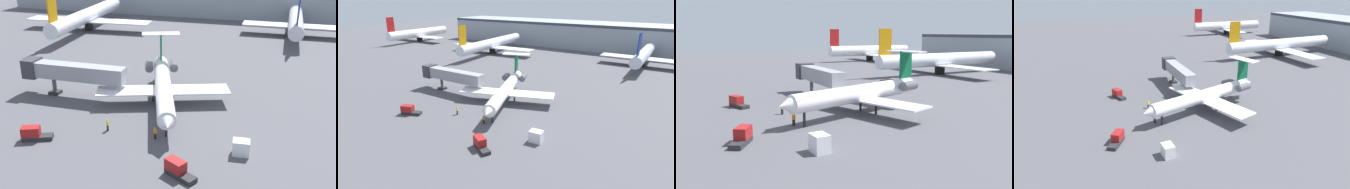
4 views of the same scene
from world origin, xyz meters
TOP-DOWN VIEW (x-y plane):
  - ground_plane at (0.00, 0.00)m, footprint 400.00×400.00m
  - regional_jet at (3.25, 1.60)m, footprint 21.66×28.22m
  - jet_bridge at (-13.12, 0.10)m, footprint 18.27×3.24m
  - ground_crew_marshaller at (5.89, -10.29)m, footprint 0.48×0.42m
  - ground_crew_loader at (-1.31, -9.92)m, footprint 0.45×0.48m
  - baggage_tug_lead at (-9.63, -15.24)m, footprint 4.23×2.86m
  - baggage_tug_trailing at (11.16, -17.81)m, footprint 4.18×3.16m
  - cargo_container_uld at (17.46, -11.00)m, footprint 2.26×1.82m
  - parked_airliner_west_end at (-87.62, 52.23)m, footprint 31.63×37.62m
  - parked_airliner_west_mid at (-33.94, 46.58)m, footprint 37.10×43.94m

SIDE VIEW (x-z plane):
  - ground_plane at x=0.00m, z-range -0.10..0.00m
  - baggage_tug_lead at x=-9.63m, z-range -0.11..1.79m
  - baggage_tug_trailing at x=11.16m, z-range -0.11..1.79m
  - ground_crew_marshaller at x=5.89m, z-range 0.01..1.70m
  - ground_crew_loader at x=-1.31m, z-range 0.01..1.70m
  - cargo_container_uld at x=17.46m, z-range 0.00..1.96m
  - regional_jet at x=3.25m, z-range -1.27..7.94m
  - parked_airliner_west_mid at x=-33.94m, z-range -2.41..10.90m
  - jet_bridge at x=-13.12m, z-range 1.32..7.32m
  - parked_airliner_west_end at x=-87.62m, z-range -2.40..11.27m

